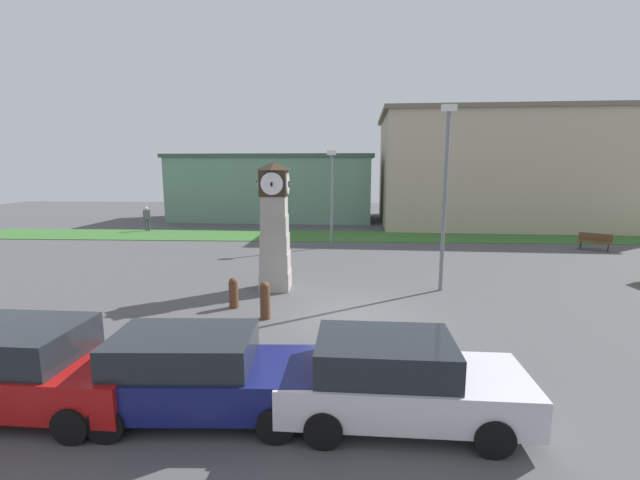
% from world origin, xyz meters
% --- Properties ---
extents(ground_plane, '(81.52, 81.52, 0.00)m').
position_xyz_m(ground_plane, '(0.00, 0.00, 0.00)').
color(ground_plane, '#4C4C4F').
extents(clock_tower, '(1.26, 1.27, 4.69)m').
position_xyz_m(clock_tower, '(-2.74, 2.87, 2.26)').
color(clock_tower, '#A19C92').
rests_on(clock_tower, ground_plane).
extents(bollard_near_tower, '(0.30, 0.30, 1.00)m').
position_xyz_m(bollard_near_tower, '(-3.78, 0.68, 0.51)').
color(bollard_near_tower, brown).
rests_on(bollard_near_tower, ground_plane).
extents(bollard_mid_row, '(0.30, 0.30, 1.15)m').
position_xyz_m(bollard_mid_row, '(-2.58, -0.29, 0.58)').
color(bollard_mid_row, brown).
rests_on(bollard_mid_row, ground_plane).
extents(car_navy_sedan, '(4.18, 2.15, 1.64)m').
position_xyz_m(car_navy_sedan, '(-6.09, -5.30, 0.82)').
color(car_navy_sedan, '#A51111').
rests_on(car_navy_sedan, ground_plane).
extents(car_near_tower, '(4.62, 2.03, 1.56)m').
position_xyz_m(car_near_tower, '(-2.93, -5.31, 0.79)').
color(car_near_tower, navy).
rests_on(car_near_tower, ground_plane).
extents(car_by_building, '(4.41, 2.05, 1.56)m').
position_xyz_m(car_by_building, '(0.69, -5.35, 0.79)').
color(car_by_building, silver).
rests_on(car_by_building, ground_plane).
extents(bench, '(1.62, 1.33, 0.90)m').
position_xyz_m(bench, '(13.53, 11.15, 0.52)').
color(bench, brown).
rests_on(bench, ground_plane).
extents(pedestrian_near_bench, '(0.45, 0.46, 1.72)m').
position_xyz_m(pedestrian_near_bench, '(-13.87, 16.57, 0.99)').
color(pedestrian_near_bench, '#3F3F47').
rests_on(pedestrian_near_bench, ground_plane).
extents(street_lamp_near_road, '(0.50, 0.24, 6.63)m').
position_xyz_m(street_lamp_near_road, '(3.38, 2.99, 3.81)').
color(street_lamp_near_road, slate).
rests_on(street_lamp_near_road, ground_plane).
extents(street_lamp_far_side, '(0.50, 0.24, 5.36)m').
position_xyz_m(street_lamp_far_side, '(-0.86, 11.29, 3.16)').
color(street_lamp_far_side, slate).
rests_on(street_lamp_far_side, ground_plane).
extents(warehouse_blue_far, '(17.15, 7.32, 5.47)m').
position_xyz_m(warehouse_blue_far, '(-6.12, 23.87, 2.74)').
color(warehouse_blue_far, gray).
rests_on(warehouse_blue_far, ground_plane).
extents(storefront_low_left, '(20.63, 13.20, 8.52)m').
position_xyz_m(storefront_low_left, '(12.77, 22.13, 4.27)').
color(storefront_low_left, '#B7A88E').
rests_on(storefront_low_left, ground_plane).
extents(grass_verge_far, '(48.91, 4.20, 0.04)m').
position_xyz_m(grass_verge_far, '(0.13, 14.94, 0.02)').
color(grass_verge_far, '#386B2D').
rests_on(grass_verge_far, ground_plane).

